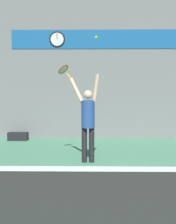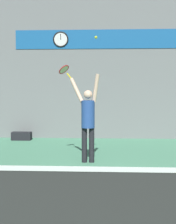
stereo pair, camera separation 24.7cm
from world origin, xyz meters
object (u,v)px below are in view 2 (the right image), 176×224
(scoreboard_clock, at_px, (61,39))
(tennis_player, at_px, (88,118))
(equipment_bag, at_px, (22,136))
(tennis_ball, at_px, (96,37))
(tennis_racket, at_px, (64,70))

(scoreboard_clock, xyz_separation_m, tennis_player, (1.15, -3.69, -2.45))
(tennis_player, xyz_separation_m, equipment_bag, (-2.47, 3.20, -0.93))
(equipment_bag, bearing_deg, scoreboard_clock, 20.46)
(tennis_player, xyz_separation_m, tennis_ball, (0.19, -0.15, 1.88))
(tennis_player, height_order, tennis_ball, tennis_ball)
(tennis_racket, distance_m, equipment_bag, 4.02)
(tennis_player, bearing_deg, equipment_bag, 127.73)
(tennis_player, distance_m, tennis_racket, 1.35)
(tennis_racket, relative_size, tennis_ball, 5.93)
(scoreboard_clock, distance_m, tennis_racket, 3.64)
(tennis_player, bearing_deg, tennis_ball, -37.31)
(scoreboard_clock, distance_m, tennis_ball, 4.11)
(tennis_player, relative_size, tennis_racket, 5.51)
(tennis_ball, bearing_deg, equipment_bag, 128.57)
(tennis_player, height_order, tennis_racket, tennis_racket)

